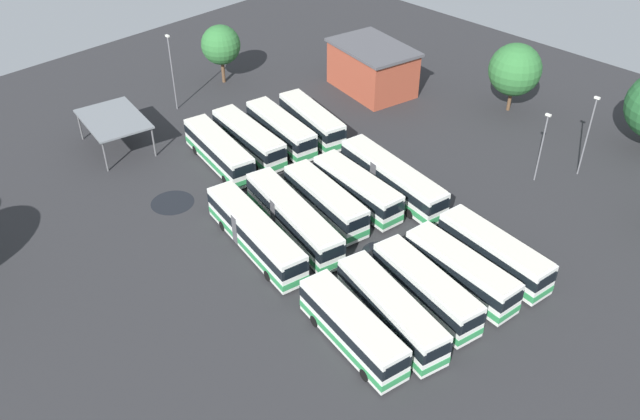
# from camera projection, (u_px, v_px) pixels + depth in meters

# --- Properties ---
(ground_plane) EXTENTS (107.23, 107.23, 0.00)m
(ground_plane) POSITION_uv_depth(u_px,v_px,m) (326.00, 218.00, 65.64)
(ground_plane) COLOR #28282B
(bus_row0_slot1) EXTENTS (11.91, 4.91, 3.45)m
(bus_row0_slot1) POSITION_uv_depth(u_px,v_px,m) (219.00, 151.00, 72.36)
(bus_row0_slot1) COLOR silver
(bus_row0_slot1) RESTS_ON ground_plane
(bus_row0_slot2) EXTENTS (11.57, 4.35, 3.45)m
(bus_row0_slot2) POSITION_uv_depth(u_px,v_px,m) (249.00, 138.00, 74.44)
(bus_row0_slot2) COLOR silver
(bus_row0_slot2) RESTS_ON ground_plane
(bus_row0_slot3) EXTENTS (11.26, 4.67, 3.45)m
(bus_row0_slot3) POSITION_uv_depth(u_px,v_px,m) (281.00, 129.00, 76.09)
(bus_row0_slot3) COLOR silver
(bus_row0_slot3) RESTS_ON ground_plane
(bus_row0_slot4) EXTENTS (11.01, 5.16, 3.45)m
(bus_row0_slot4) POSITION_uv_depth(u_px,v_px,m) (312.00, 121.00, 77.73)
(bus_row0_slot4) COLOR silver
(bus_row0_slot4) RESTS_ON ground_plane
(bus_row1_slot0) EXTENTS (13.99, 5.30, 3.45)m
(bus_row1_slot0) POSITION_uv_depth(u_px,v_px,m) (255.00, 233.00, 60.77)
(bus_row1_slot0) COLOR silver
(bus_row1_slot0) RESTS_ON ground_plane
(bus_row1_slot1) EXTENTS (13.97, 5.75, 3.45)m
(bus_row1_slot1) POSITION_uv_depth(u_px,v_px,m) (293.00, 218.00, 62.64)
(bus_row1_slot1) COLOR silver
(bus_row1_slot1) RESTS_ON ground_plane
(bus_row1_slot2) EXTENTS (11.04, 4.69, 3.45)m
(bus_row1_slot2) POSITION_uv_depth(u_px,v_px,m) (325.00, 201.00, 64.86)
(bus_row1_slot2) COLOR silver
(bus_row1_slot2) RESTS_ON ground_plane
(bus_row1_slot3) EXTENTS (11.05, 4.09, 3.45)m
(bus_row1_slot3) POSITION_uv_depth(u_px,v_px,m) (357.00, 189.00, 66.49)
(bus_row1_slot3) COLOR silver
(bus_row1_slot3) RESTS_ON ground_plane
(bus_row1_slot4) EXTENTS (13.99, 5.07, 3.45)m
(bus_row1_slot4) POSITION_uv_depth(u_px,v_px,m) (392.00, 178.00, 68.02)
(bus_row1_slot4) COLOR silver
(bus_row1_slot4) RESTS_ON ground_plane
(bus_row2_slot0) EXTENTS (10.96, 4.63, 3.45)m
(bus_row2_slot0) POSITION_uv_depth(u_px,v_px,m) (352.00, 328.00, 51.31)
(bus_row2_slot0) COLOR silver
(bus_row2_slot0) RESTS_ON ground_plane
(bus_row2_slot1) EXTENTS (11.81, 5.40, 3.45)m
(bus_row2_slot1) POSITION_uv_depth(u_px,v_px,m) (391.00, 310.00, 52.85)
(bus_row2_slot1) COLOR silver
(bus_row2_slot1) RESTS_ON ground_plane
(bus_row2_slot2) EXTENTS (11.16, 4.84, 3.45)m
(bus_row2_slot2) POSITION_uv_depth(u_px,v_px,m) (426.00, 288.00, 54.89)
(bus_row2_slot2) COLOR silver
(bus_row2_slot2) RESTS_ON ground_plane
(bus_row2_slot3) EXTENTS (10.94, 3.94, 3.45)m
(bus_row2_slot3) POSITION_uv_depth(u_px,v_px,m) (461.00, 271.00, 56.62)
(bus_row2_slot3) COLOR silver
(bus_row2_slot3) RESTS_ON ground_plane
(bus_row2_slot4) EXTENTS (11.19, 4.14, 3.45)m
(bus_row2_slot4) POSITION_uv_depth(u_px,v_px,m) (494.00, 252.00, 58.57)
(bus_row2_slot4) COLOR silver
(bus_row2_slot4) RESTS_ON ground_plane
(depot_building) EXTENTS (12.28, 9.50, 5.96)m
(depot_building) POSITION_uv_depth(u_px,v_px,m) (372.00, 68.00, 86.61)
(depot_building) COLOR #99422D
(depot_building) RESTS_ON ground_plane
(maintenance_shelter) EXTENTS (9.71, 7.56, 3.70)m
(maintenance_shelter) POSITION_uv_depth(u_px,v_px,m) (113.00, 120.00, 74.40)
(maintenance_shelter) COLOR slate
(maintenance_shelter) RESTS_ON ground_plane
(lamp_post_mid_lot) EXTENTS (0.56, 0.28, 7.71)m
(lamp_post_mid_lot) POSITION_uv_depth(u_px,v_px,m) (542.00, 145.00, 68.58)
(lamp_post_mid_lot) COLOR slate
(lamp_post_mid_lot) RESTS_ON ground_plane
(lamp_post_by_building) EXTENTS (0.56, 0.28, 9.50)m
(lamp_post_by_building) POSITION_uv_depth(u_px,v_px,m) (172.00, 70.00, 80.95)
(lamp_post_by_building) COLOR slate
(lamp_post_by_building) RESTS_ON ground_plane
(lamp_post_far_corner) EXTENTS (0.56, 0.28, 8.98)m
(lamp_post_far_corner) POSITION_uv_depth(u_px,v_px,m) (588.00, 133.00, 69.15)
(lamp_post_far_corner) COLOR slate
(lamp_post_far_corner) RESTS_ON ground_plane
(tree_north_edge) EXTENTS (6.26, 6.26, 8.46)m
(tree_north_edge) POSITION_uv_depth(u_px,v_px,m) (515.00, 70.00, 80.65)
(tree_north_edge) COLOR brown
(tree_north_edge) RESTS_ON ground_plane
(tree_northwest) EXTENTS (5.06, 5.06, 7.71)m
(tree_northwest) POSITION_uv_depth(u_px,v_px,m) (221.00, 45.00, 87.18)
(tree_northwest) COLOR brown
(tree_northwest) RESTS_ON ground_plane
(puddle_near_shelter) EXTENTS (4.31, 4.31, 0.01)m
(puddle_near_shelter) POSITION_uv_depth(u_px,v_px,m) (173.00, 203.00, 67.73)
(puddle_near_shelter) COLOR black
(puddle_near_shelter) RESTS_ON ground_plane
(puddle_front_lane) EXTENTS (3.00, 3.00, 0.01)m
(puddle_front_lane) POSITION_uv_depth(u_px,v_px,m) (378.00, 252.00, 61.49)
(puddle_front_lane) COLOR black
(puddle_front_lane) RESTS_ON ground_plane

